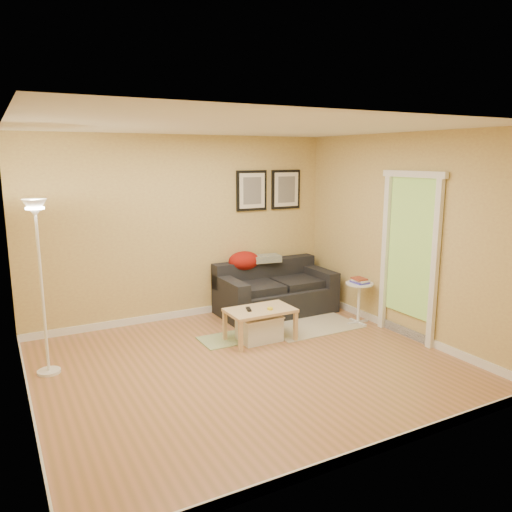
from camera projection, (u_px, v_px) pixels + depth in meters
name	position (u px, v px, depth m)	size (l,w,h in m)	color
floor	(249.00, 365.00, 5.60)	(4.50, 4.50, 0.00)	#AF714B
ceiling	(248.00, 127.00, 5.09)	(4.50, 4.50, 0.00)	white
wall_back	(184.00, 228.00, 7.07)	(4.50, 4.50, 0.00)	#D6C06E
wall_front	(375.00, 297.00, 3.62)	(4.50, 4.50, 0.00)	#D6C06E
wall_left	(17.00, 275.00, 4.30)	(4.00, 4.00, 0.00)	#D6C06E
wall_right	(404.00, 236.00, 6.39)	(4.00, 4.00, 0.00)	#D6C06E
baseboard_back	(186.00, 313.00, 7.31)	(4.50, 0.02, 0.10)	white
baseboard_front	(367.00, 452.00, 3.87)	(4.50, 0.02, 0.10)	white
baseboard_left	(31.00, 408.00, 4.55)	(0.02, 4.00, 0.10)	white
baseboard_right	(398.00, 329.00, 6.63)	(0.02, 4.00, 0.10)	white
sofa	(276.00, 288.00, 7.43)	(1.70, 0.90, 0.75)	black
red_throw	(244.00, 261.00, 7.45)	(0.48, 0.36, 0.28)	maroon
plaid_throw	(266.00, 258.00, 7.58)	(0.42, 0.26, 0.10)	tan
framed_print_left	(252.00, 191.00, 7.46)	(0.50, 0.04, 0.60)	black
framed_print_right	(286.00, 189.00, 7.73)	(0.50, 0.04, 0.60)	black
area_rug	(311.00, 325.00, 6.90)	(1.25, 0.85, 0.01)	beige
green_runner	(228.00, 339.00, 6.38)	(0.70, 0.50, 0.01)	#668C4C
coffee_table	(260.00, 325.00, 6.31)	(0.84, 0.51, 0.42)	tan
remote_control	(249.00, 309.00, 6.22)	(0.05, 0.16, 0.02)	black
tape_roll	(270.00, 309.00, 6.23)	(0.07, 0.07, 0.03)	yellow
storage_bin	(259.00, 328.00, 6.33)	(0.53, 0.39, 0.33)	white
side_table	(359.00, 303.00, 6.96)	(0.38, 0.38, 0.58)	white
book_stack	(360.00, 280.00, 6.90)	(0.17, 0.23, 0.07)	#413AAF
floor_lamp	(42.00, 293.00, 5.23)	(0.24, 0.24, 1.89)	white
doorway	(409.00, 259.00, 6.29)	(0.12, 1.01, 2.13)	white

